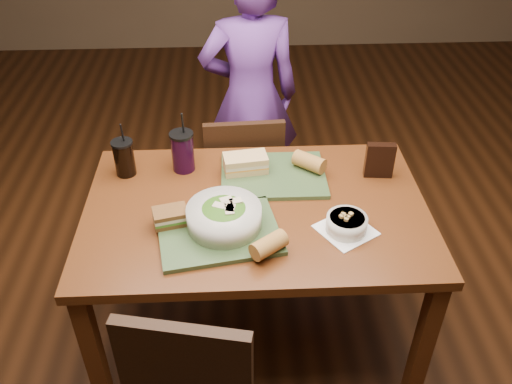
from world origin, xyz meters
The scene contains 15 objects.
ground centered at (0.00, 0.00, 0.00)m, with size 6.00×6.00×0.00m, color #381C0B.
dining_table centered at (0.00, 0.00, 0.66)m, with size 1.30×0.85×0.75m.
chair_far centered at (-0.03, 0.57, 0.47)m, with size 0.38×0.38×0.84m.
diner centered at (0.02, 0.97, 0.72)m, with size 0.52×0.34×1.44m, color #673491.
tray_near centered at (-0.14, -0.15, 0.76)m, with size 0.42×0.32×0.02m, color #354D29.
tray_far centered at (0.08, 0.19, 0.76)m, with size 0.42×0.32×0.02m, color #354D29.
salad_bowl centered at (-0.12, -0.12, 0.81)m, with size 0.27×0.27×0.09m.
soup_bowl centered at (0.31, -0.15, 0.78)m, with size 0.24×0.24×0.07m.
sandwich_near centered at (-0.31, -0.10, 0.80)m, with size 0.14×0.11×0.06m.
sandwich_far centered at (-0.03, 0.22, 0.80)m, with size 0.19×0.12×0.07m.
baguette_near centered at (0.03, -0.27, 0.80)m, with size 0.06×0.06×0.13m, color #AD7533.
baguette_far centered at (0.23, 0.22, 0.80)m, with size 0.07×0.07×0.13m, color #AD7533.
cup_cola centered at (-0.52, 0.25, 0.83)m, with size 0.09×0.09×0.24m.
cup_berry centered at (-0.29, 0.27, 0.84)m, with size 0.10×0.10×0.26m.
chip_bag centered at (0.51, 0.18, 0.82)m, with size 0.11×0.04×0.15m, color black.
Camera 1 is at (-0.08, -1.61, 2.02)m, focal length 38.00 mm.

